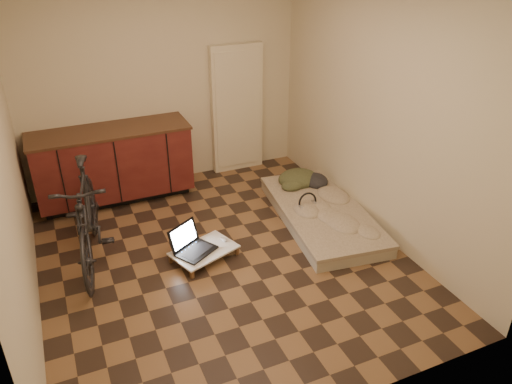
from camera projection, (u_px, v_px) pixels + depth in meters
name	position (u px, v px, depth m)	size (l,w,h in m)	color
room_shell	(218.00, 139.00, 4.49)	(3.50, 4.00, 2.60)	brown
cabinets	(114.00, 164.00, 5.99)	(1.84, 0.62, 0.91)	black
appliance_panel	(237.00, 109.00, 6.60)	(0.70, 0.10, 1.70)	beige
bicycle	(86.00, 212.00, 4.82)	(0.50, 1.72, 1.11)	black
futon	(322.00, 214.00, 5.71)	(1.13, 1.97, 0.16)	#B0A68D
clothing_pile	(303.00, 174.00, 6.19)	(0.54, 0.45, 0.22)	#3B4126
headphones	(308.00, 202.00, 5.62)	(0.26, 0.24, 0.17)	black
lap_desk	(204.00, 251.00, 5.05)	(0.74, 0.60, 0.11)	brown
laptop	(192.00, 246.00, 5.00)	(0.50, 0.48, 0.26)	black
mouse	(224.00, 239.00, 5.18)	(0.05, 0.09, 0.03)	silver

